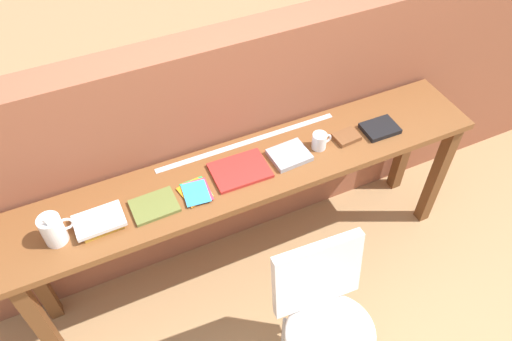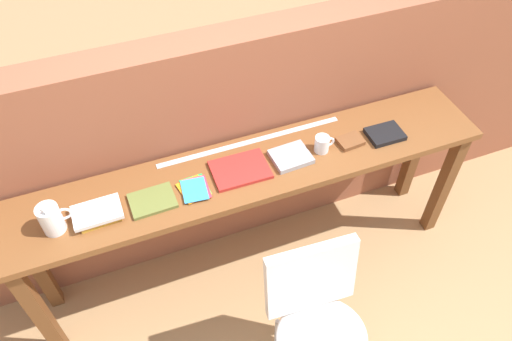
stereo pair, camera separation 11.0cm
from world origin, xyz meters
TOP-DOWN VIEW (x-y plane):
  - ground_plane at (0.00, 0.00)m, footprint 40.00×40.00m
  - brick_wall_back at (0.00, 0.64)m, footprint 6.00×0.20m
  - sideboard at (0.00, 0.30)m, footprint 2.50×0.44m
  - chair_white_moulded at (0.06, -0.41)m, footprint 0.47×0.48m
  - pitcher_white at (-0.97, 0.26)m, footprint 0.14×0.10m
  - book_stack_leftmost at (-0.78, 0.26)m, footprint 0.22×0.16m
  - magazine_cycling at (-0.52, 0.25)m, footprint 0.22×0.16m
  - pamphlet_pile_colourful at (-0.31, 0.25)m, footprint 0.15×0.18m
  - book_open_centre at (-0.07, 0.29)m, footprint 0.29×0.21m
  - book_grey_hardcover at (0.20, 0.28)m, footprint 0.20×0.17m
  - mug at (0.38, 0.28)m, footprint 0.11×0.08m
  - leather_journal_brown at (0.54, 0.27)m, footprint 0.14×0.11m
  - book_repair_rightmost at (0.74, 0.26)m, footprint 0.19×0.15m
  - ruler_metal_back_edge at (0.05, 0.47)m, footprint 1.02×0.03m

SIDE VIEW (x-z plane):
  - ground_plane at x=0.00m, z-range 0.00..0.00m
  - chair_white_moulded at x=0.06m, z-range 0.08..0.97m
  - brick_wall_back at x=0.00m, z-range 0.00..1.45m
  - sideboard at x=0.00m, z-range 0.30..1.18m
  - ruler_metal_back_edge at x=0.05m, z-range 0.88..0.88m
  - pamphlet_pile_colourful at x=-0.31m, z-range 0.88..0.89m
  - magazine_cycling at x=-0.52m, z-range 0.88..0.90m
  - book_open_centre at x=-0.07m, z-range 0.88..0.90m
  - leather_journal_brown at x=0.54m, z-range 0.88..0.90m
  - book_repair_rightmost at x=0.74m, z-range 0.88..0.91m
  - book_grey_hardcover at x=0.20m, z-range 0.88..0.91m
  - book_stack_leftmost at x=-0.78m, z-range 0.88..0.93m
  - mug at x=0.38m, z-range 0.88..0.97m
  - pitcher_white at x=-0.97m, z-range 0.87..1.05m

